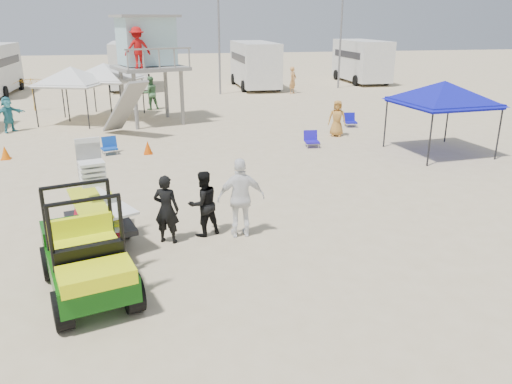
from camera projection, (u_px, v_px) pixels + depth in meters
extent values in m
plane|color=beige|center=(263.00, 326.00, 8.28)|extent=(140.00, 140.00, 0.00)
cube|color=#0C480B|center=(88.00, 265.00, 9.08)|extent=(1.95, 2.87, 0.46)
cube|color=#EFFF0D|center=(86.00, 251.00, 8.99)|extent=(1.35, 1.02, 0.25)
cylinder|color=black|center=(47.00, 308.00, 8.18)|extent=(0.46, 0.72, 0.67)
cube|color=black|center=(99.00, 223.00, 11.25)|extent=(1.75, 2.17, 0.12)
cylinder|color=black|center=(75.00, 234.00, 11.21)|extent=(0.32, 0.53, 0.50)
imported|color=black|center=(166.00, 209.00, 11.15)|extent=(0.68, 0.58, 1.59)
imported|color=black|center=(203.00, 204.00, 11.55)|extent=(0.93, 0.84, 1.56)
imported|color=white|center=(241.00, 198.00, 11.43)|extent=(1.11, 0.48, 1.88)
cylinder|color=gray|center=(127.00, 101.00, 22.86)|extent=(0.18, 0.18, 2.55)
cube|color=gray|center=(150.00, 68.00, 23.67)|extent=(3.84, 3.84, 0.16)
cube|color=#A0C8CE|center=(148.00, 41.00, 23.56)|extent=(2.85, 2.65, 2.15)
imported|color=#B20F0F|center=(130.00, 48.00, 22.25)|extent=(1.16, 0.67, 1.79)
cylinder|color=black|center=(424.00, 138.00, 17.08)|extent=(0.06, 0.06, 1.95)
pyramid|color=#0F12A9|center=(445.00, 81.00, 18.11)|extent=(3.31, 3.31, 0.80)
cube|color=#0F12A9|center=(443.00, 103.00, 18.38)|extent=(3.31, 3.31, 0.18)
cylinder|color=black|center=(42.00, 108.00, 22.79)|extent=(0.06, 0.06, 1.95)
pyramid|color=silver|center=(70.00, 66.00, 23.65)|extent=(3.47, 3.47, 0.80)
cube|color=silver|center=(72.00, 84.00, 23.91)|extent=(3.47, 3.47, 0.18)
cylinder|color=black|center=(75.00, 103.00, 24.02)|extent=(0.06, 0.06, 1.99)
pyramid|color=silver|center=(104.00, 63.00, 25.01)|extent=(3.84, 3.84, 0.80)
cube|color=silver|center=(105.00, 79.00, 25.27)|extent=(3.84, 3.84, 0.18)
imported|color=#C98811|center=(33.00, 94.00, 27.38)|extent=(2.87, 2.87, 1.85)
cone|color=#D74C06|center=(148.00, 147.00, 18.77)|extent=(0.34, 0.34, 0.50)
cone|color=#F16407|center=(5.00, 153.00, 18.05)|extent=(0.34, 0.34, 0.50)
cube|color=#0F3EA3|center=(109.00, 149.00, 18.72)|extent=(0.67, 0.65, 0.06)
cube|color=#0F3EA3|center=(109.00, 142.00, 18.88)|extent=(0.57, 0.34, 0.44)
cylinder|color=#B2B2B7|center=(103.00, 153.00, 18.53)|extent=(0.03, 0.03, 0.20)
cube|color=#1F11B8|center=(312.00, 142.00, 19.75)|extent=(0.59, 0.55, 0.06)
cube|color=#1F11B8|center=(310.00, 136.00, 19.91)|extent=(0.55, 0.23, 0.44)
cylinder|color=#B2B2B7|center=(308.00, 146.00, 19.56)|extent=(0.03, 0.03, 0.20)
cube|color=#0F0FA9|center=(351.00, 122.00, 23.50)|extent=(0.60, 0.57, 0.06)
cube|color=#0F0FA9|center=(349.00, 117.00, 23.66)|extent=(0.56, 0.25, 0.44)
cylinder|color=#B2B2B7|center=(348.00, 126.00, 23.32)|extent=(0.03, 0.03, 0.20)
cube|color=silver|center=(130.00, 64.00, 36.27)|extent=(2.50, 6.50, 3.00)
cube|color=black|center=(129.00, 57.00, 36.13)|extent=(2.54, 5.20, 0.50)
cylinder|color=black|center=(112.00, 87.00, 34.55)|extent=(0.25, 0.80, 0.80)
cube|color=silver|center=(255.00, 63.00, 36.61)|extent=(2.50, 7.00, 3.00)
cube|color=black|center=(255.00, 57.00, 36.46)|extent=(2.54, 5.60, 0.50)
cylinder|color=black|center=(244.00, 86.00, 34.74)|extent=(0.25, 0.80, 0.80)
cube|color=silver|center=(361.00, 60.00, 39.73)|extent=(2.50, 6.60, 3.00)
cube|color=black|center=(362.00, 54.00, 39.58)|extent=(2.54, 5.28, 0.50)
cylinder|color=black|center=(356.00, 80.00, 37.97)|extent=(0.25, 0.80, 0.80)
cylinder|color=slate|center=(219.00, 32.00, 32.52)|extent=(0.14, 0.14, 8.00)
cylinder|color=slate|center=(341.00, 31.00, 35.64)|extent=(0.14, 0.14, 8.00)
imported|color=#508552|center=(150.00, 93.00, 27.83)|extent=(1.04, 0.90, 1.83)
imported|color=teal|center=(8.00, 114.00, 22.27)|extent=(1.38, 1.36, 1.58)
imported|color=#B77C34|center=(337.00, 118.00, 21.48)|extent=(0.88, 0.73, 1.55)
imported|color=tan|center=(293.00, 80.00, 33.90)|extent=(0.76, 0.77, 1.79)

